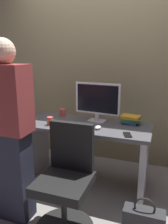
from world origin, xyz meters
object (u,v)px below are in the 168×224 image
(book_stack, at_px, (131,119))
(cell_phone, at_px, (127,135))
(office_chair, at_px, (66,183))
(monitor, at_px, (97,100))
(handbag, at_px, (143,223))
(mouse, at_px, (98,127))
(person_at_desk, at_px, (9,133))
(keyboard, at_px, (73,125))
(cup_near_keyboard, at_px, (50,121))
(cup_by_monitor, at_px, (63,112))
(desk, at_px, (85,142))

(book_stack, relative_size, cell_phone, 1.62)
(office_chair, bearing_deg, monitor, 89.46)
(monitor, bearing_deg, handbag, -50.32)
(handbag, bearing_deg, mouse, 136.82)
(person_at_desk, bearing_deg, handbag, 6.55)
(office_chair, height_order, keyboard, office_chair)
(keyboard, distance_m, book_stack, 0.66)
(cup_near_keyboard, bearing_deg, cell_phone, -2.87)
(mouse, relative_size, cup_by_monitor, 1.11)
(cup_by_monitor, xyz_separation_m, cell_phone, (0.90, -0.43, -0.04))
(office_chair, height_order, cup_by_monitor, office_chair)
(handbag, bearing_deg, book_stack, 107.58)
(mouse, bearing_deg, monitor, 108.76)
(desk, distance_m, book_stack, 0.58)
(office_chair, xyz_separation_m, handbag, (0.66, 0.10, -0.29))
(book_stack, height_order, handbag, book_stack)
(person_at_desk, distance_m, cup_by_monitor, 1.01)
(desk, distance_m, keyboard, 0.29)
(monitor, bearing_deg, person_at_desk, -120.11)
(person_at_desk, bearing_deg, monitor, 59.89)
(monitor, bearing_deg, keyboard, -126.87)
(office_chair, xyz_separation_m, cup_by_monitor, (-0.47, 0.97, 0.35))
(book_stack, bearing_deg, monitor, -172.78)
(keyboard, bearing_deg, office_chair, -74.03)
(desk, bearing_deg, keyboard, -125.09)
(cell_phone, bearing_deg, cup_near_keyboard, 158.53)
(office_chair, bearing_deg, book_stack, 67.00)
(mouse, height_order, cell_phone, mouse)
(mouse, bearing_deg, cup_by_monitor, 148.78)
(desk, bearing_deg, cell_phone, -22.61)
(cup_by_monitor, distance_m, cell_phone, 1.00)
(desk, height_order, cup_near_keyboard, cup_near_keyboard)
(person_at_desk, distance_m, cell_phone, 1.11)
(desk, relative_size, keyboard, 3.44)
(mouse, bearing_deg, person_at_desk, -133.00)
(monitor, xyz_separation_m, handbag, (0.65, -0.78, -0.85))
(office_chair, relative_size, person_at_desk, 0.57)
(monitor, bearing_deg, cup_near_keyboard, -147.54)
(desk, distance_m, person_at_desk, 0.96)
(mouse, height_order, book_stack, book_stack)
(cup_by_monitor, bearing_deg, book_stack, -2.75)
(desk, relative_size, monitor, 2.74)
(cup_near_keyboard, xyz_separation_m, handbag, (1.11, -0.49, -0.64))
(office_chair, bearing_deg, cup_by_monitor, 116.09)
(book_stack, bearing_deg, cup_by_monitor, 177.25)
(monitor, distance_m, mouse, 0.36)
(cup_by_monitor, relative_size, cell_phone, 0.62)
(handbag, bearing_deg, cell_phone, 117.90)
(desk, relative_size, office_chair, 1.57)
(mouse, bearing_deg, desk, 145.11)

